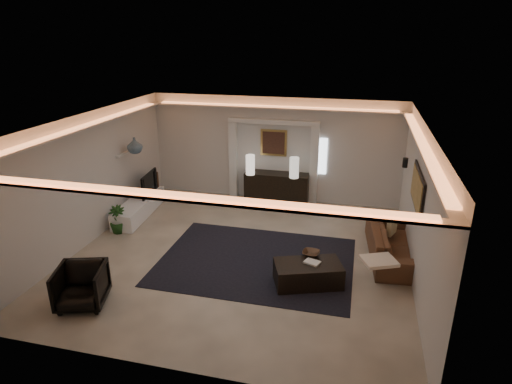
% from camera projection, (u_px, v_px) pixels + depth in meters
% --- Properties ---
extents(floor, '(7.00, 7.00, 0.00)m').
position_uv_depth(floor, '(240.00, 255.00, 9.35)').
color(floor, beige).
rests_on(floor, ground).
extents(ceiling, '(7.00, 7.00, 0.00)m').
position_uv_depth(ceiling, '(239.00, 122.00, 8.34)').
color(ceiling, white).
rests_on(ceiling, ground).
extents(wall_back, '(7.00, 0.00, 7.00)m').
position_uv_depth(wall_back, '(274.00, 149.00, 12.03)').
color(wall_back, silver).
rests_on(wall_back, ground).
extents(wall_front, '(7.00, 0.00, 7.00)m').
position_uv_depth(wall_front, '(167.00, 282.00, 5.66)').
color(wall_front, silver).
rests_on(wall_front, ground).
extents(wall_left, '(0.00, 7.00, 7.00)m').
position_uv_depth(wall_left, '(89.00, 179.00, 9.63)').
color(wall_left, silver).
rests_on(wall_left, ground).
extents(wall_right, '(0.00, 7.00, 7.00)m').
position_uv_depth(wall_right, '(419.00, 208.00, 8.07)').
color(wall_right, silver).
rests_on(wall_right, ground).
extents(cove_soffit, '(7.00, 7.00, 0.04)m').
position_uv_depth(cove_soffit, '(239.00, 136.00, 8.44)').
color(cove_soffit, silver).
rests_on(cove_soffit, ceiling).
extents(daylight_slit, '(0.25, 0.03, 1.00)m').
position_uv_depth(daylight_slit, '(322.00, 156.00, 11.75)').
color(daylight_slit, white).
rests_on(daylight_slit, wall_back).
extents(area_rug, '(4.00, 3.00, 0.01)m').
position_uv_depth(area_rug, '(256.00, 261.00, 9.08)').
color(area_rug, black).
rests_on(area_rug, ground).
extents(pilaster_left, '(0.22, 0.20, 2.20)m').
position_uv_depth(pilaster_left, '(233.00, 160.00, 12.32)').
color(pilaster_left, silver).
rests_on(pilaster_left, ground).
extents(pilaster_right, '(0.22, 0.20, 2.20)m').
position_uv_depth(pilaster_right, '(314.00, 165.00, 11.81)').
color(pilaster_right, silver).
rests_on(pilaster_right, ground).
extents(alcove_header, '(2.52, 0.20, 0.12)m').
position_uv_depth(alcove_header, '(273.00, 122.00, 11.66)').
color(alcove_header, silver).
rests_on(alcove_header, wall_back).
extents(painting_frame, '(0.74, 0.04, 0.74)m').
position_uv_depth(painting_frame, '(274.00, 143.00, 11.93)').
color(painting_frame, tan).
rests_on(painting_frame, wall_back).
extents(painting_canvas, '(0.62, 0.02, 0.62)m').
position_uv_depth(painting_canvas, '(273.00, 143.00, 11.91)').
color(painting_canvas, '#4C2D1E').
rests_on(painting_canvas, wall_back).
extents(art_panel_frame, '(0.04, 1.64, 0.74)m').
position_uv_depth(art_panel_frame, '(418.00, 190.00, 8.26)').
color(art_panel_frame, black).
rests_on(art_panel_frame, wall_right).
extents(art_panel_gold, '(0.02, 1.50, 0.62)m').
position_uv_depth(art_panel_gold, '(416.00, 189.00, 8.26)').
color(art_panel_gold, tan).
rests_on(art_panel_gold, wall_right).
extents(wall_sconce, '(0.12, 0.12, 0.22)m').
position_uv_depth(wall_sconce, '(405.00, 163.00, 10.01)').
color(wall_sconce, black).
rests_on(wall_sconce, wall_right).
extents(wall_niche, '(0.10, 0.55, 0.04)m').
position_uv_depth(wall_niche, '(123.00, 154.00, 10.82)').
color(wall_niche, silver).
rests_on(wall_niche, wall_left).
extents(console, '(1.79, 0.57, 0.89)m').
position_uv_depth(console, '(277.00, 188.00, 12.14)').
color(console, black).
rests_on(console, ground).
extents(lamp_left, '(0.27, 0.27, 0.55)m').
position_uv_depth(lamp_left, '(250.00, 166.00, 11.80)').
color(lamp_left, white).
rests_on(lamp_left, console).
extents(lamp_right, '(0.27, 0.27, 0.56)m').
position_uv_depth(lamp_right, '(294.00, 169.00, 11.53)').
color(lamp_right, beige).
rests_on(lamp_right, console).
extents(media_ledge, '(0.75, 2.28, 0.42)m').
position_uv_depth(media_ledge, '(139.00, 207.00, 11.28)').
color(media_ledge, white).
rests_on(media_ledge, ground).
extents(tv, '(1.05, 0.25, 0.60)m').
position_uv_depth(tv, '(145.00, 183.00, 11.50)').
color(tv, black).
rests_on(tv, media_ledge).
extents(figurine, '(0.17, 0.17, 0.42)m').
position_uv_depth(figurine, '(156.00, 180.00, 12.08)').
color(figurine, '#422918').
rests_on(figurine, media_ledge).
extents(ginger_jar, '(0.39, 0.39, 0.40)m').
position_uv_depth(ginger_jar, '(135.00, 145.00, 10.78)').
color(ginger_jar, slate).
rests_on(ginger_jar, wall_niche).
extents(plant, '(0.46, 0.46, 0.67)m').
position_uv_depth(plant, '(117.00, 220.00, 10.27)').
color(plant, '#1B4115').
rests_on(plant, ground).
extents(sofa, '(2.32, 1.08, 0.66)m').
position_uv_depth(sofa, '(392.00, 243.00, 9.15)').
color(sofa, '#3D2214').
rests_on(sofa, ground).
extents(throw_blanket, '(0.75, 0.69, 0.07)m').
position_uv_depth(throw_blanket, '(379.00, 261.00, 8.00)').
color(throw_blanket, '#FFE9D0').
rests_on(throw_blanket, sofa).
extents(throw_pillow, '(0.24, 0.37, 0.36)m').
position_uv_depth(throw_pillow, '(392.00, 226.00, 9.40)').
color(throw_pillow, tan).
rests_on(throw_pillow, sofa).
extents(coffee_table, '(1.41, 1.07, 0.47)m').
position_uv_depth(coffee_table, '(308.00, 274.00, 8.20)').
color(coffee_table, black).
rests_on(coffee_table, ground).
extents(bowl, '(0.37, 0.37, 0.08)m').
position_uv_depth(bowl, '(311.00, 255.00, 8.42)').
color(bowl, '#3F2B1D').
rests_on(bowl, coffee_table).
extents(magazine, '(0.34, 0.29, 0.03)m').
position_uv_depth(magazine, '(312.00, 264.00, 8.15)').
color(magazine, silver).
rests_on(magazine, coffee_table).
extents(armchair, '(1.00, 1.02, 0.75)m').
position_uv_depth(armchair, '(81.00, 286.00, 7.51)').
color(armchair, '#372B23').
rests_on(armchair, ground).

